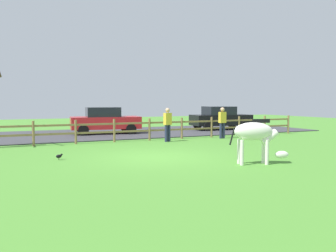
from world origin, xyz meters
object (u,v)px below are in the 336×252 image
Objects in this scene: zebra at (256,135)px; parked_car_red at (105,120)px; visitor_left_of_tree at (222,121)px; visitor_right_of_tree at (168,123)px; crow_on_grass at (59,156)px; parked_car_black at (220,118)px.

zebra is 11.78m from parked_car_red.
visitor_left_of_tree reaches higher than parked_car_red.
parked_car_red is 5.26m from visitor_right_of_tree.
crow_on_grass is 14.11m from parked_car_black.
zebra is 1.15× the size of visitor_left_of_tree.
crow_on_grass is at bearing -148.98° from visitor_right_of_tree.
visitor_left_of_tree is (5.08, -4.75, 0.06)m from parked_car_red.
zebra is 7.64m from visitor_left_of_tree.
visitor_right_of_tree is (5.51, 3.31, 0.78)m from crow_on_grass.
crow_on_grass is 0.05× the size of parked_car_black.
visitor_right_of_tree is at bearing 89.58° from zebra.
parked_car_black reaches higher than zebra.
parked_car_black is at bearing 34.67° from crow_on_grass.
zebra is 8.75× the size of crow_on_grass.
visitor_left_of_tree is at bearing -43.12° from parked_car_red.
parked_car_red is 7.90m from parked_car_black.
visitor_left_of_tree is at bearing 64.34° from zebra.
parked_car_black is at bearing 58.05° from visitor_left_of_tree.
crow_on_grass is 0.05× the size of parked_car_red.
parked_car_black is 2.53× the size of visitor_right_of_tree.
parked_car_red is 1.00× the size of parked_car_black.
parked_car_red is at bearing 110.18° from visitor_right_of_tree.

